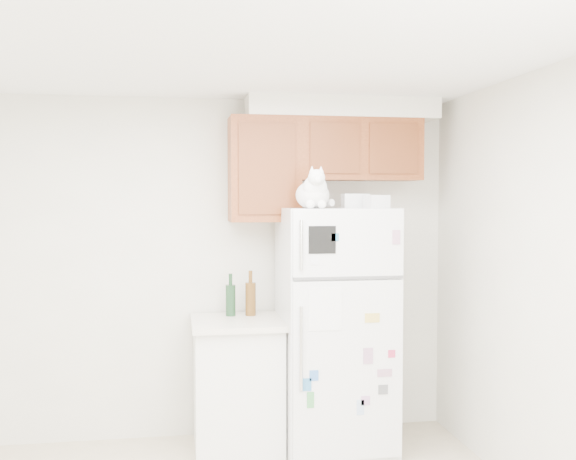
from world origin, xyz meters
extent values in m
cube|color=silver|center=(0.00, 2.00, 1.25)|extent=(3.80, 0.04, 2.50)
cube|color=white|center=(0.00, 0.00, 2.50)|extent=(3.80, 4.00, 0.04)
cube|color=brown|center=(1.20, 1.82, 2.12)|extent=(0.90, 0.33, 0.45)
cube|color=brown|center=(0.50, 1.82, 1.98)|extent=(0.50, 0.33, 0.75)
cube|color=silver|center=(1.07, 1.83, 2.42)|extent=(1.40, 0.37, 0.15)
cube|color=silver|center=(0.98, 1.62, 0.85)|extent=(0.76, 0.72, 1.70)
cube|color=silver|center=(0.98, 1.25, 1.48)|extent=(0.74, 0.03, 0.44)
cube|color=silver|center=(0.98, 1.25, 0.64)|extent=(0.74, 0.03, 1.19)
cube|color=#59595B|center=(0.98, 1.25, 1.25)|extent=(0.74, 0.03, 0.02)
cylinder|color=silver|center=(0.66, 1.22, 1.47)|extent=(0.02, 0.02, 0.32)
cylinder|color=silver|center=(0.66, 1.22, 0.80)|extent=(0.02, 0.02, 0.55)
cube|color=black|center=(0.80, 1.23, 1.50)|extent=(0.18, 0.00, 0.18)
cube|color=white|center=(0.82, 1.23, 1.05)|extent=(0.22, 0.00, 0.28)
cube|color=silver|center=(0.75, 1.23, 1.37)|extent=(0.05, 0.00, 0.05)
cube|color=#98B0D7|center=(1.06, 1.23, 0.39)|extent=(0.05, 0.00, 0.10)
cube|color=#366CBF|center=(0.75, 1.23, 0.62)|extent=(0.06, 0.00, 0.07)
cube|color=#535459|center=(1.21, 1.23, 0.50)|extent=(0.07, 0.00, 0.06)
cube|color=#B17E9A|center=(1.30, 1.23, 1.51)|extent=(0.05, 0.00, 0.09)
cube|color=#42934C|center=(0.72, 1.23, 0.46)|extent=(0.05, 0.00, 0.11)
cube|color=#A979A8|center=(1.09, 1.23, 0.43)|extent=(0.06, 0.00, 0.06)
cube|color=teal|center=(0.88, 1.23, 1.52)|extent=(0.05, 0.00, 0.05)
cube|color=#A27395|center=(1.11, 1.23, 0.73)|extent=(0.07, 0.00, 0.11)
cube|color=#BE2F53|center=(1.27, 1.23, 0.74)|extent=(0.05, 0.00, 0.05)
cube|color=teal|center=(0.69, 1.23, 0.56)|extent=(0.07, 0.00, 0.08)
cube|color=gold|center=(1.14, 1.23, 0.98)|extent=(0.10, 0.00, 0.06)
cube|color=#A4758F|center=(1.22, 1.23, 0.61)|extent=(0.10, 0.00, 0.05)
cube|color=white|center=(0.29, 1.68, 0.44)|extent=(0.60, 0.60, 0.88)
cube|color=silver|center=(0.29, 1.66, 0.90)|extent=(0.64, 0.64, 0.04)
ellipsoid|color=white|center=(0.77, 1.42, 1.79)|extent=(0.22, 0.30, 0.19)
ellipsoid|color=white|center=(0.77, 1.33, 1.83)|extent=(0.16, 0.13, 0.18)
sphere|color=white|center=(0.77, 1.29, 1.90)|extent=(0.11, 0.11, 0.11)
cone|color=white|center=(0.74, 1.29, 1.96)|extent=(0.04, 0.04, 0.04)
cone|color=white|center=(0.80, 1.29, 1.96)|extent=(0.04, 0.04, 0.04)
cone|color=#D88C8C|center=(0.74, 1.28, 1.95)|extent=(0.02, 0.02, 0.03)
cone|color=#D88C8C|center=(0.80, 1.28, 1.95)|extent=(0.02, 0.02, 0.03)
sphere|color=white|center=(0.77, 1.24, 1.88)|extent=(0.05, 0.05, 0.05)
sphere|color=white|center=(0.73, 1.30, 1.73)|extent=(0.06, 0.06, 0.06)
sphere|color=white|center=(0.81, 1.30, 1.73)|extent=(0.06, 0.06, 0.06)
cylinder|color=white|center=(0.87, 1.52, 1.73)|extent=(0.14, 0.19, 0.06)
cube|color=white|center=(1.13, 1.63, 1.75)|extent=(0.18, 0.14, 0.10)
cube|color=white|center=(1.23, 1.46, 1.74)|extent=(0.17, 0.15, 0.09)
camera|label=1|loc=(-0.13, -3.00, 1.77)|focal=42.00mm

